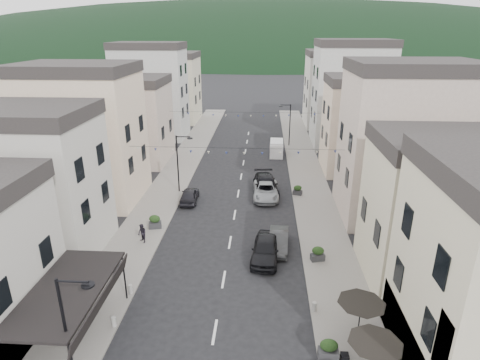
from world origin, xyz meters
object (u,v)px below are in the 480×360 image
Objects in this scene: parked_car_a at (266,249)px; parked_car_e at (189,195)px; parked_car_c at (266,191)px; parked_car_d at (266,185)px; delivery_van at (276,148)px; parked_car_b at (279,241)px; pedestrian_a at (95,268)px; pedestrian_b at (142,233)px.

parked_car_e is at bearing 131.69° from parked_car_a.
parked_car_c is 1.34m from parked_car_d.
parked_car_a is 25.92m from delivery_van.
delivery_van is (0.41, 24.39, 0.32)m from parked_car_b.
pedestrian_a is at bearing 71.62° from parked_car_e.
parked_car_e is 2.58× the size of pedestrian_b.
parked_car_d is at bearing 58.75° from pedestrian_a.
pedestrian_a reaches higher than parked_car_d.
parked_car_a is 11.38m from parked_car_c.
pedestrian_b reaches higher than parked_car_c.
parked_car_a is 1.11× the size of delivery_van.
parked_car_d is 14.69m from pedestrian_b.
pedestrian_b reaches higher than parked_car_a.
parked_car_e is at bearing 77.44° from pedestrian_a.
delivery_van is at bearing 83.04° from parked_car_c.
pedestrian_b is at bearing 175.35° from parked_car_a.
delivery_van is (1.40, 14.50, 0.26)m from parked_car_c.
pedestrian_a is (-12.68, -29.30, -0.04)m from delivery_van.
delivery_van reaches higher than parked_car_b.
parked_car_b is at bearing -89.16° from delivery_van.
pedestrian_b is at bearing -177.13° from parked_car_b.
delivery_van is 26.65m from pedestrian_b.
pedestrian_a reaches higher than pedestrian_b.
parked_car_a is 2.83× the size of pedestrian_a.
parked_car_e is at bearing -165.41° from parked_car_d.
parked_car_e is 13.88m from pedestrian_a.
parked_car_c is 13.71m from pedestrian_b.
pedestrian_b is (-9.61, -9.77, 0.15)m from parked_car_c.
delivery_van is at bearing 92.60° from parked_car_b.
parked_car_e is at bearing -170.09° from parked_car_c.
parked_car_d is 1.31× the size of delivery_van.
parked_car_c is 14.57m from delivery_van.
parked_car_c is at bearing 89.57° from pedestrian_b.
pedestrian_b is (1.67, 5.04, -0.08)m from pedestrian_a.
parked_car_e is (-8.39, 8.40, -0.00)m from parked_car_b.
pedestrian_b reaches higher than parked_car_b.
parked_car_b is 11.27m from parked_car_d.
pedestrian_b is (-2.21, -8.28, 0.21)m from parked_car_e.
parked_car_b is 10.61m from pedestrian_b.
pedestrian_b is (-11.01, -24.26, -0.11)m from delivery_van.
parked_car_c reaches higher than parked_car_e.
pedestrian_a is (-12.28, -4.91, 0.29)m from parked_car_b.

